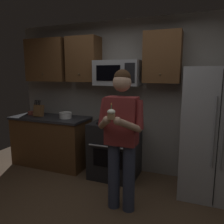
{
  "coord_description": "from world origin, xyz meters",
  "views": [
    {
      "loc": [
        1.1,
        -1.95,
        1.71
      ],
      "look_at": [
        0.13,
        0.52,
        1.25
      ],
      "focal_mm": 35.54,
      "sensor_mm": 36.0,
      "label": 1
    }
  ],
  "objects_px": {
    "oven_range": "(115,149)",
    "bowl_large_white": "(66,115)",
    "cupcake": "(111,114)",
    "microwave": "(118,73)",
    "bowl_small_colored": "(31,113)",
    "person": "(121,134)",
    "refrigerator": "(216,133)",
    "knife_block": "(39,110)"
  },
  "relations": [
    {
      "from": "oven_range",
      "to": "bowl_large_white",
      "type": "height_order",
      "value": "bowl_large_white"
    },
    {
      "from": "bowl_large_white",
      "to": "cupcake",
      "type": "height_order",
      "value": "cupcake"
    },
    {
      "from": "microwave",
      "to": "bowl_small_colored",
      "type": "relative_size",
      "value": 5.3
    },
    {
      "from": "bowl_small_colored",
      "to": "person",
      "type": "relative_size",
      "value": 0.08
    },
    {
      "from": "refrigerator",
      "to": "bowl_small_colored",
      "type": "relative_size",
      "value": 12.9
    },
    {
      "from": "oven_range",
      "to": "refrigerator",
      "type": "height_order",
      "value": "refrigerator"
    },
    {
      "from": "oven_range",
      "to": "knife_block",
      "type": "distance_m",
      "value": 1.62
    },
    {
      "from": "refrigerator",
      "to": "oven_range",
      "type": "bearing_deg",
      "value": 178.5
    },
    {
      "from": "microwave",
      "to": "cupcake",
      "type": "relative_size",
      "value": 4.26
    },
    {
      "from": "microwave",
      "to": "refrigerator",
      "type": "distance_m",
      "value": 1.72
    },
    {
      "from": "knife_block",
      "to": "cupcake",
      "type": "xyz_separation_m",
      "value": [
        1.92,
        -1.15,
        0.26
      ]
    },
    {
      "from": "refrigerator",
      "to": "person",
      "type": "bearing_deg",
      "value": -143.46
    },
    {
      "from": "person",
      "to": "microwave",
      "type": "bearing_deg",
      "value": 112.38
    },
    {
      "from": "oven_range",
      "to": "bowl_large_white",
      "type": "xyz_separation_m",
      "value": [
        -0.96,
        0.02,
        0.51
      ]
    },
    {
      "from": "knife_block",
      "to": "bowl_large_white",
      "type": "height_order",
      "value": "knife_block"
    },
    {
      "from": "refrigerator",
      "to": "knife_block",
      "type": "relative_size",
      "value": 5.63
    },
    {
      "from": "microwave",
      "to": "bowl_large_white",
      "type": "height_order",
      "value": "microwave"
    },
    {
      "from": "oven_range",
      "to": "bowl_small_colored",
      "type": "distance_m",
      "value": 1.84
    },
    {
      "from": "refrigerator",
      "to": "microwave",
      "type": "bearing_deg",
      "value": 173.97
    },
    {
      "from": "knife_block",
      "to": "person",
      "type": "distance_m",
      "value": 2.09
    },
    {
      "from": "microwave",
      "to": "bowl_small_colored",
      "type": "bearing_deg",
      "value": -178.35
    },
    {
      "from": "knife_block",
      "to": "cupcake",
      "type": "relative_size",
      "value": 1.84
    },
    {
      "from": "bowl_small_colored",
      "to": "bowl_large_white",
      "type": "bearing_deg",
      "value": -3.2
    },
    {
      "from": "knife_block",
      "to": "bowl_large_white",
      "type": "xyz_separation_m",
      "value": [
        0.55,
        0.05,
        -0.06
      ]
    },
    {
      "from": "bowl_large_white",
      "to": "cupcake",
      "type": "distance_m",
      "value": 1.85
    },
    {
      "from": "cupcake",
      "to": "bowl_small_colored",
      "type": "bearing_deg",
      "value": 150.12
    },
    {
      "from": "refrigerator",
      "to": "knife_block",
      "type": "bearing_deg",
      "value": 179.81
    },
    {
      "from": "knife_block",
      "to": "refrigerator",
      "type": "bearing_deg",
      "value": -0.19
    },
    {
      "from": "person",
      "to": "cupcake",
      "type": "xyz_separation_m",
      "value": [
        -0.0,
        -0.33,
        0.3
      ]
    },
    {
      "from": "knife_block",
      "to": "cupcake",
      "type": "height_order",
      "value": "cupcake"
    },
    {
      "from": "person",
      "to": "oven_range",
      "type": "bearing_deg",
      "value": 115.14
    },
    {
      "from": "bowl_large_white",
      "to": "bowl_small_colored",
      "type": "height_order",
      "value": "bowl_large_white"
    },
    {
      "from": "refrigerator",
      "to": "person",
      "type": "xyz_separation_m",
      "value": [
        -1.1,
        -0.81,
        0.1
      ]
    },
    {
      "from": "refrigerator",
      "to": "bowl_large_white",
      "type": "relative_size",
      "value": 7.81
    },
    {
      "from": "bowl_large_white",
      "to": "person",
      "type": "xyz_separation_m",
      "value": [
        1.36,
        -0.88,
        0.02
      ]
    },
    {
      "from": "knife_block",
      "to": "bowl_large_white",
      "type": "bearing_deg",
      "value": 5.41
    },
    {
      "from": "microwave",
      "to": "bowl_small_colored",
      "type": "distance_m",
      "value": 1.94
    },
    {
      "from": "bowl_large_white",
      "to": "knife_block",
      "type": "bearing_deg",
      "value": -174.59
    },
    {
      "from": "cupcake",
      "to": "refrigerator",
      "type": "bearing_deg",
      "value": 46.13
    },
    {
      "from": "bowl_small_colored",
      "to": "person",
      "type": "height_order",
      "value": "person"
    },
    {
      "from": "bowl_small_colored",
      "to": "cupcake",
      "type": "height_order",
      "value": "cupcake"
    },
    {
      "from": "bowl_small_colored",
      "to": "microwave",
      "type": "bearing_deg",
      "value": 1.65
    }
  ]
}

